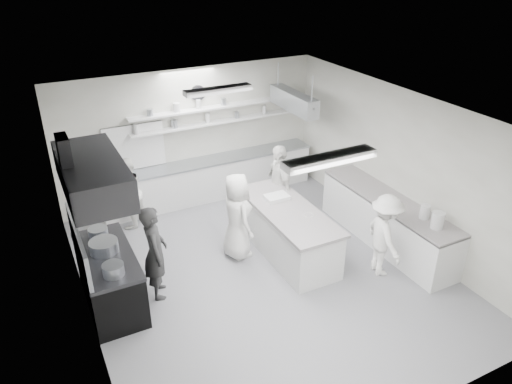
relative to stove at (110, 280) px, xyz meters
name	(u,v)px	position (x,y,z in m)	size (l,w,h in m)	color
floor	(262,273)	(2.60, -0.40, -0.46)	(6.00, 7.00, 0.02)	gray
ceiling	(263,114)	(2.60, -0.40, 2.56)	(6.00, 7.00, 0.02)	white
wall_back	(191,135)	(2.60, 3.10, 1.05)	(6.00, 0.04, 3.00)	silver
wall_front	(408,331)	(2.60, -3.90, 1.05)	(6.00, 0.04, 3.00)	silver
wall_left	(78,244)	(-0.40, -0.40, 1.05)	(0.04, 7.00, 3.00)	silver
wall_right	(400,167)	(5.60, -0.40, 1.05)	(0.04, 7.00, 3.00)	silver
stove	(110,280)	(0.00, 0.00, 0.00)	(0.80, 1.80, 0.90)	black
exhaust_hood	(92,175)	(0.00, 0.00, 1.90)	(0.85, 2.00, 0.50)	#29292C
back_counter	(210,179)	(2.90, 2.80, 0.01)	(5.00, 0.60, 0.92)	silver
shelf_lower	(221,121)	(3.30, 2.97, 1.30)	(4.20, 0.26, 0.04)	silver
shelf_upper	(221,106)	(3.30, 2.97, 1.65)	(4.20, 0.26, 0.04)	silver
pass_through_window	(134,147)	(1.30, 3.08, 1.00)	(1.30, 0.04, 1.00)	black
wall_clock	(198,93)	(2.80, 3.06, 2.00)	(0.32, 0.32, 0.05)	silver
right_counter	(386,222)	(5.25, -0.60, 0.02)	(0.74, 3.30, 0.94)	silver
pot_rack	(294,101)	(4.60, 2.00, 1.85)	(0.30, 1.60, 0.40)	#9CA1A8
light_fixture_front	(330,159)	(2.60, -2.20, 2.49)	(1.30, 0.25, 0.10)	silver
light_fixture_rear	(218,90)	(2.60, 1.40, 2.49)	(1.30, 0.25, 0.10)	silver
prep_island	(287,232)	(3.33, -0.02, 0.00)	(0.92, 2.46, 0.91)	silver
stove_pot	(104,248)	(0.00, 0.09, 0.58)	(0.46, 0.46, 0.24)	#9CA1A8
cook_stove	(155,252)	(0.75, -0.13, 0.39)	(0.61, 0.40, 1.68)	#2C2C2C
cook_back	(128,193)	(0.89, 2.33, 0.32)	(0.74, 0.58, 1.53)	white
cook_island_left	(237,216)	(2.45, 0.33, 0.39)	(0.82, 0.54, 1.69)	white
cook_island_right	(279,185)	(3.75, 1.08, 0.43)	(1.03, 0.43, 1.75)	white
cook_right	(384,235)	(4.53, -1.35, 0.33)	(1.01, 0.58, 1.56)	white
bowl_island_a	(271,201)	(3.21, 0.43, 0.49)	(0.24, 0.24, 0.06)	#9CA1A8
bowl_island_b	(308,216)	(3.54, -0.39, 0.49)	(0.19, 0.19, 0.06)	silver
bowl_right	(385,203)	(5.08, -0.67, 0.52)	(0.21, 0.21, 0.05)	silver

